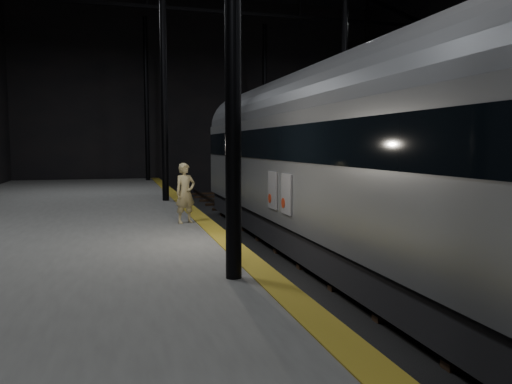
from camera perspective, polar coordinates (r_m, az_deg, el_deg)
name	(u,v)px	position (r m, az deg, el deg)	size (l,w,h in m)	color
ground	(340,266)	(13.47, 9.63, -8.34)	(44.00, 44.00, 0.00)	black
platform_left	(32,266)	(12.28, -24.25, -7.69)	(9.00, 43.80, 1.00)	#52524F
tactile_strip	(219,234)	(12.26, -4.24, -4.84)	(0.50, 43.80, 0.01)	olive
track	(341,263)	(13.45, 9.64, -8.06)	(2.40, 43.00, 0.24)	#3F3328
train	(325,153)	(14.13, 7.85, 4.42)	(2.97, 19.80, 5.29)	#9A9DA1
woman	(185,193)	(14.04, -8.09, -0.13)	(0.61, 0.40, 1.68)	tan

